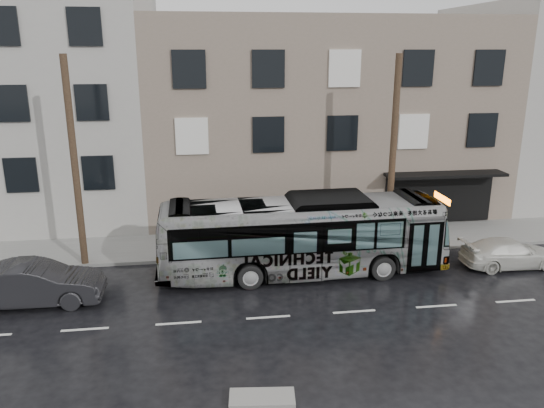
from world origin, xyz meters
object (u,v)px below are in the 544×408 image
at_px(utility_pole_rear, 75,164).
at_px(bus, 302,236).
at_px(white_sedan, 510,253).
at_px(dark_sedan, 35,284).
at_px(utility_pole_front, 393,155).
at_px(sign_post, 410,223).

relative_size(utility_pole_rear, bus, 0.74).
distance_m(white_sedan, dark_sedan, 19.83).
bearing_deg(white_sedan, bus, 86.48).
distance_m(utility_pole_front, utility_pole_rear, 14.00).
xyz_separation_m(white_sedan, dark_sedan, (-19.81, -0.98, 0.19)).
bearing_deg(utility_pole_rear, sign_post, 0.00).
relative_size(white_sedan, dark_sedan, 0.87).
height_order(sign_post, white_sedan, sign_post).
relative_size(utility_pole_front, utility_pole_rear, 1.00).
xyz_separation_m(utility_pole_front, sign_post, (1.10, 0.00, -3.30)).
distance_m(utility_pole_front, white_sedan, 6.71).
distance_m(utility_pole_front, dark_sedan, 15.96).
xyz_separation_m(utility_pole_front, utility_pole_rear, (-14.00, 0.00, 0.00)).
distance_m(sign_post, white_sedan, 4.50).
height_order(utility_pole_front, dark_sedan, utility_pole_front).
height_order(bus, white_sedan, bus).
bearing_deg(sign_post, dark_sedan, -167.64).
bearing_deg(dark_sedan, bus, -82.10).
distance_m(utility_pole_front, sign_post, 3.48).
bearing_deg(dark_sedan, utility_pole_front, -77.02).
bearing_deg(utility_pole_rear, utility_pole_front, 0.00).
distance_m(bus, dark_sedan, 10.65).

